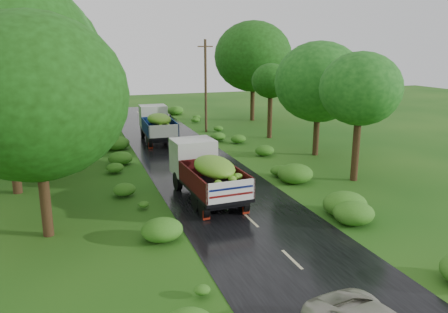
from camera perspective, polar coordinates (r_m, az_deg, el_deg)
name	(u,v)px	position (r m, az deg, el deg)	size (l,w,h in m)	color
ground	(292,260)	(17.12, 8.86, -13.19)	(120.00, 120.00, 0.00)	#12440E
road	(243,213)	(21.25, 2.55, -7.40)	(6.50, 80.00, 0.02)	black
road_lines	(236,206)	(22.12, 1.59, -6.48)	(0.12, 69.60, 0.00)	#BFB78C
truck_near	(205,169)	(22.90, -2.52, -1.67)	(2.63, 6.71, 2.78)	black
truck_far	(157,123)	(37.45, -8.78, 4.41)	(2.52, 6.67, 2.78)	black
utility_pole	(206,85)	(40.54, -2.41, 9.26)	(1.48, 0.29, 8.45)	#382616
trees_left	(29,60)	(35.94, -24.11, 11.47)	(7.09, 35.24, 9.66)	black
trees_right	(284,70)	(37.92, 7.90, 11.09)	(6.25, 25.87, 8.62)	black
shrubs	(194,161)	(29.29, -3.91, -0.63)	(11.90, 44.00, 0.70)	#2F6B19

